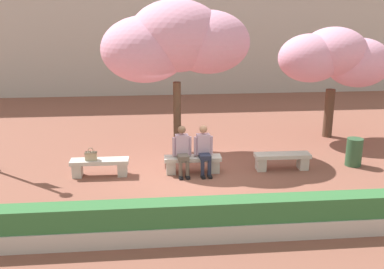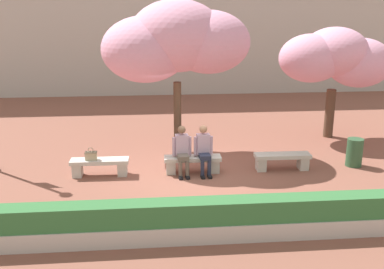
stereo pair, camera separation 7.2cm
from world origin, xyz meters
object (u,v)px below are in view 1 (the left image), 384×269
(stone_bench_west_end, at_px, (100,165))
(person_seated_right, at_px, (204,148))
(stone_bench_near_west, at_px, (193,162))
(cherry_tree_secondary, at_px, (335,58))
(trash_bin, at_px, (354,152))
(cherry_tree_main, at_px, (175,42))
(handbag, at_px, (91,155))
(person_seated_left, at_px, (182,149))
(stone_bench_center, at_px, (282,159))

(stone_bench_west_end, distance_m, person_seated_right, 2.76)
(stone_bench_near_west, relative_size, cherry_tree_secondary, 0.40)
(stone_bench_near_west, distance_m, trash_bin, 4.51)
(cherry_tree_main, bearing_deg, person_seated_right, -72.37)
(stone_bench_west_end, xyz_separation_m, stone_bench_near_west, (2.44, 0.00, 0.00))
(handbag, bearing_deg, stone_bench_near_west, 0.46)
(person_seated_left, bearing_deg, cherry_tree_main, 91.36)
(stone_bench_center, bearing_deg, person_seated_right, -178.58)
(stone_bench_west_end, distance_m, stone_bench_center, 4.88)
(stone_bench_west_end, height_order, cherry_tree_secondary, cherry_tree_secondary)
(person_seated_right, bearing_deg, trash_bin, 2.25)
(cherry_tree_main, bearing_deg, stone_bench_west_end, -138.29)
(person_seated_right, bearing_deg, person_seated_left, -180.00)
(stone_bench_west_end, bearing_deg, stone_bench_near_west, 0.00)
(person_seated_left, height_order, handbag, person_seated_left)
(trash_bin, bearing_deg, stone_bench_west_end, -179.07)
(stone_bench_center, relative_size, handbag, 4.46)
(stone_bench_near_west, xyz_separation_m, handbag, (-2.65, -0.02, 0.29))
(stone_bench_center, xyz_separation_m, trash_bin, (2.07, 0.11, 0.10))
(person_seated_right, xyz_separation_m, cherry_tree_main, (-0.62, 1.94, 2.59))
(stone_bench_west_end, height_order, cherry_tree_main, cherry_tree_main)
(person_seated_right, distance_m, handbag, 2.94)
(stone_bench_west_end, relative_size, stone_bench_center, 1.00)
(stone_bench_west_end, relative_size, person_seated_left, 1.17)
(stone_bench_west_end, bearing_deg, person_seated_left, -1.42)
(stone_bench_west_end, relative_size, cherry_tree_main, 0.34)
(trash_bin, bearing_deg, handbag, -178.93)
(stone_bench_west_end, xyz_separation_m, trash_bin, (6.95, 0.11, 0.10))
(stone_bench_center, bearing_deg, cherry_tree_main, 145.74)
(person_seated_left, xyz_separation_m, cherry_tree_secondary, (5.19, 2.96, 1.97))
(stone_bench_near_west, distance_m, stone_bench_center, 2.44)
(person_seated_left, xyz_separation_m, trash_bin, (4.79, 0.17, -0.31))
(person_seated_left, distance_m, cherry_tree_main, 3.23)
(cherry_tree_secondary, bearing_deg, stone_bench_center, -130.38)
(trash_bin, bearing_deg, cherry_tree_main, 159.89)
(cherry_tree_main, bearing_deg, stone_bench_near_west, -80.17)
(stone_bench_near_west, xyz_separation_m, person_seated_left, (-0.28, -0.05, 0.41))
(stone_bench_west_end, height_order, handbag, handbag)
(stone_bench_center, bearing_deg, trash_bin, 3.11)
(stone_bench_west_end, height_order, person_seated_right, person_seated_right)
(handbag, height_order, trash_bin, handbag)
(handbag, bearing_deg, person_seated_right, -0.63)
(stone_bench_center, distance_m, cherry_tree_main, 4.49)
(person_seated_right, relative_size, cherry_tree_secondary, 0.35)
(stone_bench_near_west, bearing_deg, trash_bin, 1.43)
(stone_bench_west_end, xyz_separation_m, cherry_tree_main, (2.11, 1.88, 2.99))
(handbag, height_order, cherry_tree_secondary, cherry_tree_secondary)
(stone_bench_center, distance_m, person_seated_right, 2.19)
(stone_bench_near_west, relative_size, person_seated_left, 1.17)
(stone_bench_west_end, relative_size, handbag, 4.46)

